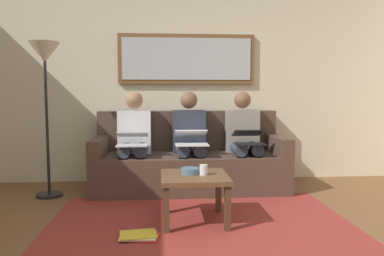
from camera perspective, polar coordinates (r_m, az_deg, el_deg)
The scene contains 15 objects.
wall_rear at distance 4.93m, azimuth -0.85°, elevation 7.33°, with size 6.00×0.12×2.60m, color beige.
area_rug at distance 3.37m, azimuth 1.20°, elevation -14.08°, with size 2.60×1.80×0.01m, color maroon.
couch at distance 4.52m, azimuth -0.43°, elevation -5.07°, with size 2.20×0.90×0.90m.
framed_mirror at distance 4.85m, azimuth -0.78°, elevation 10.33°, with size 1.72×0.05×0.62m.
coffee_table at distance 3.32m, azimuth 0.38°, elevation -8.17°, with size 0.58×0.58×0.42m.
cup at distance 3.29m, azimuth 1.76°, elevation -6.31°, with size 0.07×0.07×0.09m, color silver.
bowl at distance 3.35m, azimuth -0.27°, elevation -6.45°, with size 0.17×0.17×0.05m, color slate.
person_left at distance 4.50m, azimuth 7.79°, elevation -1.33°, with size 0.38×0.58×1.14m.
laptop_black at distance 4.27m, azimuth 8.48°, elevation -1.46°, with size 0.32×0.36×0.16m.
person_middle at distance 4.41m, azimuth -0.37°, elevation -1.42°, with size 0.38×0.58×1.14m.
laptop_white at distance 4.17m, azimuth -0.13°, elevation -1.54°, with size 0.36×0.37×0.16m.
person_right at distance 4.40m, azimuth -8.70°, elevation -1.48°, with size 0.38×0.58×1.14m.
laptop_silver at distance 4.16m, azimuth -8.94°, elevation -1.65°, with size 0.33×0.34×0.15m.
magazine_stack at distance 3.08m, azimuth -7.98°, elevation -15.73°, with size 0.33×0.25×0.03m.
standing_lamp at distance 4.35m, azimuth -21.21°, elevation 8.21°, with size 0.32×0.32×1.66m.
Camera 1 is at (0.33, 2.31, 1.12)m, focal length 35.49 mm.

